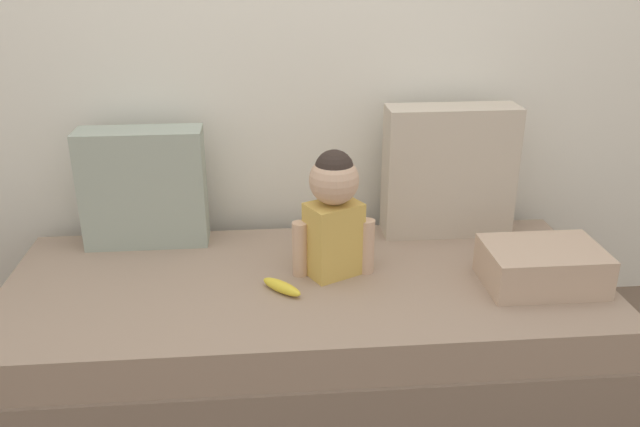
{
  "coord_description": "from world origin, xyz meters",
  "views": [
    {
      "loc": [
        -0.13,
        -2.09,
        1.53
      ],
      "look_at": [
        0.05,
        0.0,
        0.66
      ],
      "focal_mm": 37.01,
      "sensor_mm": 36.0,
      "label": 1
    }
  ],
  "objects_px": {
    "toddler": "(334,209)",
    "banana": "(282,287)",
    "couch": "(306,328)",
    "throw_pillow_left": "(144,188)",
    "throw_pillow_right": "(449,171)",
    "folded_blanket": "(542,266)"
  },
  "relations": [
    {
      "from": "toddler",
      "to": "banana",
      "type": "relative_size",
      "value": 2.74
    },
    {
      "from": "throw_pillow_left",
      "to": "folded_blanket",
      "type": "distance_m",
      "value": 1.51
    },
    {
      "from": "throw_pillow_right",
      "to": "toddler",
      "type": "xyz_separation_m",
      "value": [
        -0.5,
        -0.33,
        -0.01
      ]
    },
    {
      "from": "toddler",
      "to": "banana",
      "type": "xyz_separation_m",
      "value": [
        -0.19,
        -0.13,
        -0.23
      ]
    },
    {
      "from": "throw_pillow_left",
      "to": "banana",
      "type": "height_order",
      "value": "throw_pillow_left"
    },
    {
      "from": "throw_pillow_right",
      "to": "toddler",
      "type": "bearing_deg",
      "value": -146.49
    },
    {
      "from": "throw_pillow_left",
      "to": "folded_blanket",
      "type": "xyz_separation_m",
      "value": [
        1.42,
        -0.48,
        -0.16
      ]
    },
    {
      "from": "throw_pillow_left",
      "to": "banana",
      "type": "bearing_deg",
      "value": -41.59
    },
    {
      "from": "couch",
      "to": "throw_pillow_right",
      "type": "bearing_deg",
      "value": 31.14
    },
    {
      "from": "throw_pillow_right",
      "to": "folded_blanket",
      "type": "bearing_deg",
      "value": -65.98
    },
    {
      "from": "toddler",
      "to": "throw_pillow_left",
      "type": "bearing_deg",
      "value": 154.86
    },
    {
      "from": "banana",
      "to": "folded_blanket",
      "type": "distance_m",
      "value": 0.91
    },
    {
      "from": "throw_pillow_left",
      "to": "throw_pillow_right",
      "type": "distance_m",
      "value": 1.21
    },
    {
      "from": "throw_pillow_left",
      "to": "toddler",
      "type": "xyz_separation_m",
      "value": [
        0.71,
        -0.33,
        0.02
      ]
    },
    {
      "from": "throw_pillow_right",
      "to": "folded_blanket",
      "type": "xyz_separation_m",
      "value": [
        0.21,
        -0.48,
        -0.19
      ]
    },
    {
      "from": "couch",
      "to": "toddler",
      "type": "xyz_separation_m",
      "value": [
        0.1,
        0.03,
        0.46
      ]
    },
    {
      "from": "couch",
      "to": "throw_pillow_right",
      "type": "relative_size",
      "value": 4.16
    },
    {
      "from": "folded_blanket",
      "to": "throw_pillow_right",
      "type": "bearing_deg",
      "value": 114.02
    },
    {
      "from": "throw_pillow_right",
      "to": "couch",
      "type": "bearing_deg",
      "value": -148.86
    },
    {
      "from": "banana",
      "to": "folded_blanket",
      "type": "height_order",
      "value": "folded_blanket"
    },
    {
      "from": "throw_pillow_left",
      "to": "throw_pillow_right",
      "type": "relative_size",
      "value": 0.9
    },
    {
      "from": "toddler",
      "to": "banana",
      "type": "distance_m",
      "value": 0.33
    }
  ]
}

